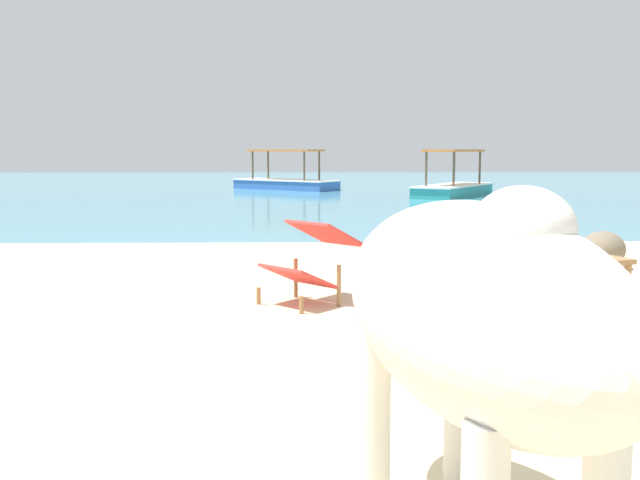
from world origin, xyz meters
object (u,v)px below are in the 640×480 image
object	(u,v)px
boat_teal	(454,186)
low_bench_table	(573,269)
bottle	(557,242)
cow	(482,316)
boat_blue	(286,181)
deck_chair_far	(312,257)

from	to	relation	value
boat_teal	low_bench_table	bearing A→B (deg)	-156.96
bottle	boat_teal	world-z (taller)	boat_teal
cow	boat_blue	size ratio (longest dim) A/B	0.59
low_bench_table	deck_chair_far	bearing A→B (deg)	139.16
low_bench_table	boat_teal	bearing A→B (deg)	63.16
bottle	boat_blue	size ratio (longest dim) A/B	0.08
deck_chair_far	cow	bearing A→B (deg)	53.58
low_bench_table	boat_blue	world-z (taller)	boat_blue
cow	boat_blue	world-z (taller)	boat_blue
cow	bottle	bearing A→B (deg)	145.73
bottle	boat_teal	xyz separation A→B (m)	(2.40, 15.56, -0.35)
cow	low_bench_table	world-z (taller)	cow
boat_blue	boat_teal	world-z (taller)	same
boat_blue	bottle	bearing A→B (deg)	-44.35
cow	low_bench_table	xyz separation A→B (m)	(1.46, 3.24, -0.38)
deck_chair_far	boat_teal	distance (m)	15.37
bottle	boat_teal	bearing A→B (deg)	81.22
bottle	deck_chair_far	distance (m)	1.94
low_bench_table	bottle	size ratio (longest dim) A/B	2.91
low_bench_table	bottle	xyz separation A→B (m)	(-0.13, 0.01, 0.20)
boat_blue	boat_teal	xyz separation A→B (m)	(4.73, -3.72, 0.00)
deck_chair_far	boat_blue	distance (m)	18.52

